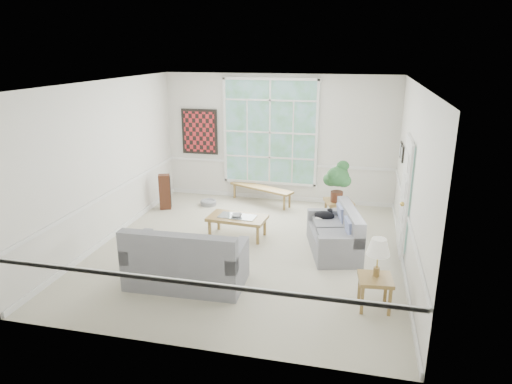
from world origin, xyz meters
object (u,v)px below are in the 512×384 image
at_px(loveseat_front, 186,255).
at_px(end_table, 338,213).
at_px(side_table, 374,292).
at_px(loveseat_right, 334,230).
at_px(coffee_table, 237,227).

distance_m(loveseat_front, end_table, 3.76).
xyz_separation_m(loveseat_front, side_table, (2.85, -0.08, -0.25)).
bearing_deg(end_table, side_table, -77.71).
bearing_deg(loveseat_right, end_table, 75.58).
xyz_separation_m(coffee_table, side_table, (2.57, -2.05, 0.03)).
height_order(loveseat_front, side_table, loveseat_front).
bearing_deg(coffee_table, loveseat_front, -93.56).
height_order(loveseat_front, end_table, loveseat_front).
bearing_deg(loveseat_right, coffee_table, 158.04).
distance_m(loveseat_right, loveseat_front, 2.75).
distance_m(loveseat_right, side_table, 1.93).
distance_m(loveseat_right, end_table, 1.36).
bearing_deg(end_table, coffee_table, -149.96).
relative_size(coffee_table, end_table, 2.11).
distance_m(end_table, side_table, 3.22).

